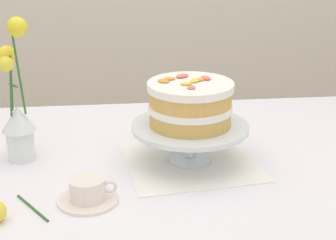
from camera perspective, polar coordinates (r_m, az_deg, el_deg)
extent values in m
cube|color=white|center=(1.31, -1.60, -5.70)|extent=(1.40, 1.00, 0.03)
cylinder|color=brown|center=(1.97, 15.45, -9.26)|extent=(0.06, 0.06, 0.71)
cube|color=white|center=(1.34, 2.32, -4.42)|extent=(0.36, 0.36, 0.00)
cylinder|color=silver|center=(1.34, 2.32, -4.17)|extent=(0.11, 0.11, 0.01)
cylinder|color=silver|center=(1.32, 2.35, -2.49)|extent=(0.03, 0.03, 0.07)
cylinder|color=silver|center=(1.30, 2.38, -0.72)|extent=(0.29, 0.29, 0.01)
cylinder|color=tan|center=(1.29, 2.39, 0.27)|extent=(0.20, 0.20, 0.04)
cylinder|color=white|center=(1.28, 2.41, 1.38)|extent=(0.21, 0.21, 0.02)
cylinder|color=tan|center=(1.28, 2.43, 2.49)|extent=(0.20, 0.20, 0.04)
cylinder|color=white|center=(1.27, 2.44, 3.66)|extent=(0.21, 0.21, 0.02)
ellipsoid|color=yellow|center=(1.25, 1.95, 3.94)|extent=(0.03, 0.02, 0.01)
ellipsoid|color=#E56B51|center=(1.31, 1.53, 4.79)|extent=(0.04, 0.04, 0.01)
ellipsoid|color=orange|center=(1.27, -0.48, 4.24)|extent=(0.04, 0.04, 0.01)
ellipsoid|color=yellow|center=(1.27, 2.90, 4.28)|extent=(0.04, 0.04, 0.01)
ellipsoid|color=orange|center=(1.29, 0.18, 4.50)|extent=(0.03, 0.02, 0.01)
ellipsoid|color=orange|center=(1.28, 3.38, 4.36)|extent=(0.04, 0.04, 0.01)
ellipsoid|color=#E56B51|center=(1.22, 2.53, 3.52)|extent=(0.02, 0.03, 0.00)
ellipsoid|color=#E56B51|center=(1.30, 4.10, 4.56)|extent=(0.03, 0.04, 0.01)
cylinder|color=silver|center=(1.39, -15.57, -2.58)|extent=(0.07, 0.07, 0.08)
cone|color=silver|center=(1.36, -15.85, 0.16)|extent=(0.08, 0.08, 0.06)
cylinder|color=#2D6028|center=(1.32, -15.80, 5.03)|extent=(0.02, 0.01, 0.22)
sphere|color=yellow|center=(1.30, -15.96, 9.62)|extent=(0.05, 0.05, 0.05)
cylinder|color=#2D6028|center=(1.36, -16.52, 3.76)|extent=(0.02, 0.03, 0.15)
sphere|color=yellow|center=(1.35, -17.01, 6.81)|extent=(0.04, 0.04, 0.04)
ellipsoid|color=#236B2D|center=(1.36, -16.32, 3.59)|extent=(0.04, 0.05, 0.01)
cylinder|color=#2D6028|center=(1.33, -16.57, 3.12)|extent=(0.01, 0.02, 0.13)
sphere|color=yellow|center=(1.31, -17.09, 5.77)|extent=(0.04, 0.04, 0.04)
cylinder|color=silver|center=(1.17, -8.62, -8.53)|extent=(0.13, 0.13, 0.01)
cylinder|color=silver|center=(1.15, -8.69, -7.36)|extent=(0.08, 0.08, 0.05)
torus|color=silver|center=(1.15, -6.26, -7.17)|extent=(0.03, 0.01, 0.03)
cylinder|color=#2D6028|center=(1.16, -14.41, -9.15)|extent=(0.08, 0.12, 0.01)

